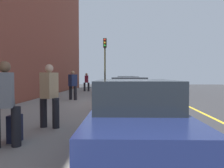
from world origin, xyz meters
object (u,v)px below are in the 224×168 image
at_px(pedestrian_tan_coat, 49,94).
at_px(traffic_light_pole, 105,56).
at_px(pedestrian_grey_coat, 5,102).
at_px(rolling_suitcase, 15,128).
at_px(parked_car_maroon, 130,93).
at_px(pedestrian_burgundy_coat, 87,81).
at_px(parked_car_navy, 135,116).
at_px(parked_car_green, 126,83).
at_px(pedestrian_navy_coat, 73,84).
at_px(parked_car_red, 128,86).

height_order(pedestrian_tan_coat, traffic_light_pole, traffic_light_pole).
bearing_deg(pedestrian_grey_coat, traffic_light_pole, 175.80).
relative_size(pedestrian_grey_coat, rolling_suitcase, 1.83).
xyz_separation_m(parked_car_maroon, pedestrian_burgundy_coat, (-9.41, -3.68, 0.28)).
distance_m(parked_car_navy, pedestrian_tan_coat, 2.73).
distance_m(parked_car_navy, traffic_light_pole, 12.91).
relative_size(parked_car_green, pedestrian_burgundy_coat, 2.53).
height_order(parked_car_green, parked_car_maroon, same).
bearing_deg(parked_car_maroon, pedestrian_navy_coat, -124.52).
bearing_deg(rolling_suitcase, pedestrian_grey_coat, 0.85).
height_order(parked_car_green, parked_car_navy, same).
height_order(parked_car_green, pedestrian_burgundy_coat, pedestrian_burgundy_coat).
bearing_deg(pedestrian_tan_coat, traffic_light_pole, 176.81).
xyz_separation_m(parked_car_red, pedestrian_navy_coat, (4.47, -3.36, 0.31)).
bearing_deg(parked_car_green, pedestrian_tan_coat, -7.59).
relative_size(pedestrian_navy_coat, rolling_suitcase, 1.82).
bearing_deg(pedestrian_tan_coat, pedestrian_grey_coat, -10.64).
bearing_deg(parked_car_maroon, pedestrian_burgundy_coat, -158.65).
bearing_deg(pedestrian_grey_coat, parked_car_navy, 96.41).
bearing_deg(pedestrian_grey_coat, pedestrian_navy_coat, -175.89).
bearing_deg(pedestrian_burgundy_coat, rolling_suitcase, 3.65).
relative_size(parked_car_navy, pedestrian_grey_coat, 2.52).
distance_m(parked_car_navy, pedestrian_burgundy_coat, 16.00).
distance_m(parked_car_green, pedestrian_tan_coat, 17.41).
xyz_separation_m(parked_car_navy, pedestrian_navy_coat, (-8.45, -3.25, 0.32)).
bearing_deg(parked_car_green, traffic_light_pole, -15.40).
bearing_deg(traffic_light_pole, pedestrian_burgundy_coat, -147.02).
distance_m(parked_car_green, pedestrian_grey_coat, 19.16).
bearing_deg(pedestrian_tan_coat, rolling_suitcase, -13.81).
bearing_deg(parked_car_navy, parked_car_maroon, 179.49).
distance_m(pedestrian_grey_coat, pedestrian_navy_coat, 8.77).
bearing_deg(parked_car_red, rolling_suitcase, -12.04).
distance_m(parked_car_red, parked_car_navy, 12.92).
bearing_deg(traffic_light_pole, parked_car_maroon, 15.14).
bearing_deg(parked_car_maroon, parked_car_navy, -0.51).
xyz_separation_m(parked_car_green, parked_car_navy, (18.68, 0.00, 0.00)).
relative_size(pedestrian_tan_coat, rolling_suitcase, 1.86).
xyz_separation_m(parked_car_red, pedestrian_tan_coat, (11.50, -2.41, 0.33)).
xyz_separation_m(parked_car_maroon, parked_car_navy, (6.17, -0.06, -0.00)).
bearing_deg(parked_car_red, pedestrian_tan_coat, -11.83).
xyz_separation_m(parked_car_green, pedestrian_grey_coat, (18.97, -2.62, 0.32)).
relative_size(parked_car_green, pedestrian_tan_coat, 2.38).
xyz_separation_m(parked_car_green, rolling_suitcase, (18.59, -2.63, -0.31)).
bearing_deg(pedestrian_tan_coat, parked_car_red, 168.17).
relative_size(pedestrian_grey_coat, pedestrian_tan_coat, 0.99).
xyz_separation_m(parked_car_red, pedestrian_grey_coat, (13.21, -2.73, 0.32)).
bearing_deg(pedestrian_burgundy_coat, pedestrian_navy_coat, 2.95).
height_order(traffic_light_pole, rolling_suitcase, traffic_light_pole).
relative_size(parked_car_red, pedestrian_navy_coat, 2.77).
height_order(parked_car_red, traffic_light_pole, traffic_light_pole).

